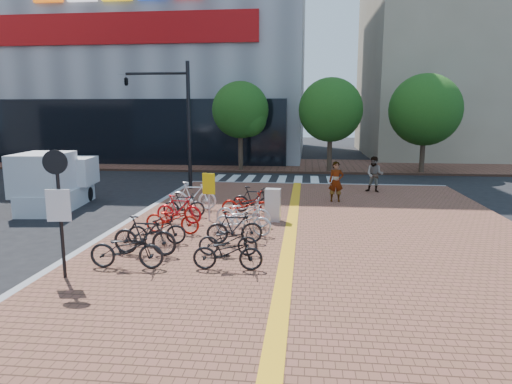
# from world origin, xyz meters

# --- Properties ---
(ground) EXTENTS (120.00, 120.00, 0.00)m
(ground) POSITION_xyz_m (0.00, 0.00, 0.00)
(ground) COLOR black
(ground) RESTS_ON ground
(sidewalk) EXTENTS (14.00, 34.00, 0.15)m
(sidewalk) POSITION_xyz_m (3.00, -5.00, 0.07)
(sidewalk) COLOR brown
(sidewalk) RESTS_ON ground
(tactile_strip) EXTENTS (0.40, 34.00, 0.01)m
(tactile_strip) POSITION_xyz_m (2.00, -5.00, 0.16)
(tactile_strip) COLOR gold
(tactile_strip) RESTS_ON sidewalk
(kerb_north) EXTENTS (14.00, 0.25, 0.15)m
(kerb_north) POSITION_xyz_m (3.00, 12.00, 0.08)
(kerb_north) COLOR gray
(kerb_north) RESTS_ON ground
(far_sidewalk) EXTENTS (70.00, 8.00, 0.15)m
(far_sidewalk) POSITION_xyz_m (0.00, 21.00, 0.07)
(far_sidewalk) COLOR brown
(far_sidewalk) RESTS_ON ground
(department_store) EXTENTS (36.00, 24.27, 28.00)m
(department_store) POSITION_xyz_m (-15.99, 31.95, 13.98)
(department_store) COLOR gray
(department_store) RESTS_ON ground
(building_beige) EXTENTS (20.00, 18.00, 18.00)m
(building_beige) POSITION_xyz_m (18.00, 32.00, 9.00)
(building_beige) COLOR gray
(building_beige) RESTS_ON ground
(crosswalk) EXTENTS (7.50, 4.00, 0.01)m
(crosswalk) POSITION_xyz_m (0.50, 14.00, 0.01)
(crosswalk) COLOR silver
(crosswalk) RESTS_ON ground
(street_trees) EXTENTS (16.20, 4.60, 6.35)m
(street_trees) POSITION_xyz_m (5.04, 17.45, 4.10)
(street_trees) COLOR #38281E
(street_trees) RESTS_ON far_sidewalk
(bike_0) EXTENTS (1.94, 0.76, 1.00)m
(bike_0) POSITION_xyz_m (-2.03, -2.52, 0.65)
(bike_0) COLOR black
(bike_0) RESTS_ON sidewalk
(bike_1) EXTENTS (1.90, 0.67, 1.12)m
(bike_1) POSITION_xyz_m (-1.96, -1.42, 0.71)
(bike_1) COLOR black
(bike_1) RESTS_ON sidewalk
(bike_2) EXTENTS (1.83, 0.91, 0.92)m
(bike_2) POSITION_xyz_m (-1.97, -0.37, 0.61)
(bike_2) COLOR black
(bike_2) RESTS_ON sidewalk
(bike_3) EXTENTS (1.90, 0.82, 0.97)m
(bike_3) POSITION_xyz_m (-1.87, 0.92, 0.64)
(bike_3) COLOR #AA150C
(bike_3) RESTS_ON sidewalk
(bike_4) EXTENTS (1.73, 0.65, 1.02)m
(bike_4) POSITION_xyz_m (-2.02, 2.26, 0.66)
(bike_4) COLOR red
(bike_4) RESTS_ON sidewalk
(bike_5) EXTENTS (1.62, 0.59, 0.95)m
(bike_5) POSITION_xyz_m (-2.09, 3.18, 0.63)
(bike_5) COLOR black
(bike_5) RESTS_ON sidewalk
(bike_6) EXTENTS (1.93, 0.60, 1.15)m
(bike_6) POSITION_xyz_m (-2.08, 4.56, 0.72)
(bike_6) COLOR white
(bike_6) RESTS_ON sidewalk
(bike_7) EXTENTS (1.81, 0.71, 0.93)m
(bike_7) POSITION_xyz_m (0.55, -2.36, 0.62)
(bike_7) COLOR black
(bike_7) RESTS_ON sidewalk
(bike_8) EXTENTS (1.68, 0.71, 0.86)m
(bike_8) POSITION_xyz_m (0.36, -1.21, 0.58)
(bike_8) COLOR black
(bike_8) RESTS_ON sidewalk
(bike_9) EXTENTS (1.76, 0.78, 1.02)m
(bike_9) POSITION_xyz_m (0.36, -0.07, 0.66)
(bike_9) COLOR black
(bike_9) RESTS_ON sidewalk
(bike_10) EXTENTS (1.95, 0.89, 0.99)m
(bike_10) POSITION_xyz_m (0.48, 0.94, 0.64)
(bike_10) COLOR silver
(bike_10) RESTS_ON sidewalk
(bike_11) EXTENTS (1.97, 0.82, 1.01)m
(bike_11) POSITION_xyz_m (0.32, 2.07, 0.66)
(bike_11) COLOR silver
(bike_11) RESTS_ON sidewalk
(bike_12) EXTENTS (1.99, 0.88, 1.01)m
(bike_12) POSITION_xyz_m (0.26, 3.40, 0.66)
(bike_12) COLOR #AA140C
(bike_12) RESTS_ON sidewalk
(bike_13) EXTENTS (1.79, 0.71, 1.05)m
(bike_13) POSITION_xyz_m (0.44, 4.27, 0.67)
(bike_13) COLOR black
(bike_13) RESTS_ON sidewalk
(pedestrian_a) EXTENTS (0.68, 0.47, 1.79)m
(pedestrian_a) POSITION_xyz_m (3.80, 6.94, 1.04)
(pedestrian_a) COLOR gray
(pedestrian_a) RESTS_ON sidewalk
(pedestrian_b) EXTENTS (1.03, 0.92, 1.77)m
(pedestrian_b) POSITION_xyz_m (5.85, 9.59, 1.04)
(pedestrian_b) COLOR #525968
(pedestrian_b) RESTS_ON sidewalk
(utility_box) EXTENTS (0.57, 0.43, 1.19)m
(utility_box) POSITION_xyz_m (1.29, 2.98, 0.75)
(utility_box) COLOR silver
(utility_box) RESTS_ON sidewalk
(yellow_sign) EXTENTS (0.48, 0.16, 1.77)m
(yellow_sign) POSITION_xyz_m (-1.02, 2.70, 1.38)
(yellow_sign) COLOR #B7B7BC
(yellow_sign) RESTS_ON sidewalk
(notice_sign) EXTENTS (0.57, 0.17, 3.10)m
(notice_sign) POSITION_xyz_m (-3.29, -3.36, 2.10)
(notice_sign) COLOR black
(notice_sign) RESTS_ON sidewalk
(traffic_light_pole) EXTENTS (3.45, 1.33, 6.42)m
(traffic_light_pole) POSITION_xyz_m (-4.98, 9.64, 4.58)
(traffic_light_pole) COLOR black
(traffic_light_pole) RESTS_ON sidewalk
(box_truck) EXTENTS (2.30, 4.39, 2.43)m
(box_truck) POSITION_xyz_m (-8.14, 4.85, 1.14)
(box_truck) COLOR silver
(box_truck) RESTS_ON ground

